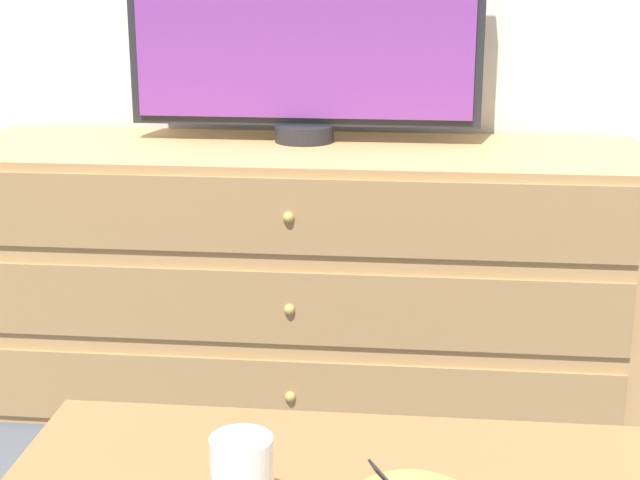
% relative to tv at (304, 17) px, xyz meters
% --- Properties ---
extents(ground_plane, '(12.00, 12.00, 0.00)m').
position_rel_tv_xyz_m(ground_plane, '(0.04, 0.18, -0.92)').
color(ground_plane, '#474C56').
extents(dresser, '(1.59, 0.48, 0.62)m').
position_rel_tv_xyz_m(dresser, '(0.00, -0.09, -0.60)').
color(dresser, tan).
rests_on(dresser, ground_plane).
extents(tv, '(0.83, 0.14, 0.57)m').
position_rel_tv_xyz_m(tv, '(0.00, 0.00, 0.00)').
color(tv, '#232328').
rests_on(tv, dresser).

